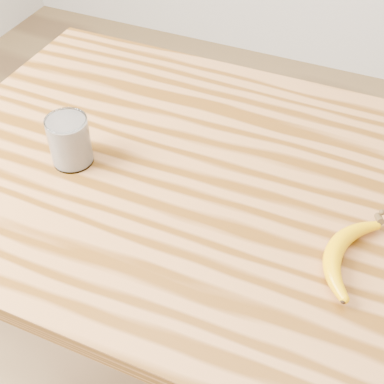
% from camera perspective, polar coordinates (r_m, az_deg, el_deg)
% --- Properties ---
extents(table, '(1.20, 0.80, 0.90)m').
position_cam_1_polar(table, '(1.11, 3.00, -3.69)').
color(table, '#A56A37').
rests_on(table, ground).
extents(smoothie_glass, '(0.08, 0.08, 0.10)m').
position_cam_1_polar(smoothie_glass, '(1.05, -12.93, 5.35)').
color(smoothie_glass, white).
rests_on(smoothie_glass, table).
extents(banana, '(0.12, 0.26, 0.03)m').
position_cam_1_polar(banana, '(0.91, 14.98, -5.92)').
color(banana, '#E8A400').
rests_on(banana, table).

